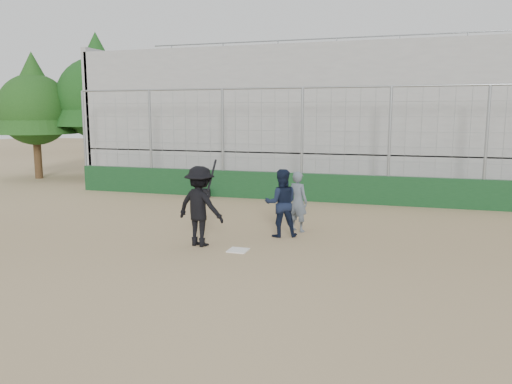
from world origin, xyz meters
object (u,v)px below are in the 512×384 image
(batter_at_plate, at_px, (200,206))
(catcher_crouched, at_px, (281,214))
(equipment_bag, at_px, (201,193))
(umpire, at_px, (298,204))

(batter_at_plate, height_order, catcher_crouched, batter_at_plate)
(batter_at_plate, relative_size, equipment_bag, 2.66)
(batter_at_plate, xyz_separation_m, catcher_crouched, (1.62, 1.37, -0.37))
(catcher_crouched, relative_size, umpire, 0.81)
(equipment_bag, bearing_deg, catcher_crouched, -49.06)
(batter_at_plate, relative_size, catcher_crouched, 1.74)
(equipment_bag, bearing_deg, batter_at_plate, -66.82)
(catcher_crouched, bearing_deg, umpire, 69.78)
(umpire, height_order, equipment_bag, umpire)
(umpire, bearing_deg, equipment_bag, -18.29)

